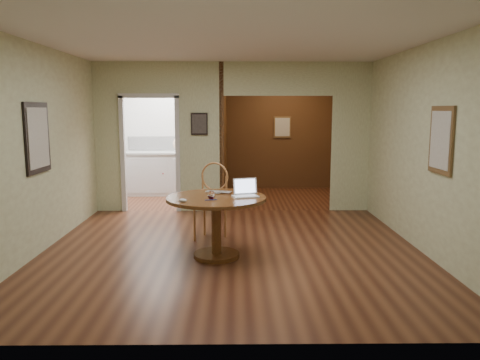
{
  "coord_description": "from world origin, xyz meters",
  "views": [
    {
      "loc": [
        0.04,
        -6.0,
        1.86
      ],
      "look_at": [
        0.1,
        -0.2,
        0.98
      ],
      "focal_mm": 35.0,
      "sensor_mm": 36.0,
      "label": 1
    }
  ],
  "objects_px": {
    "dining_table": "(216,213)",
    "open_laptop": "(245,191)",
    "closed_laptop": "(218,193)",
    "chair": "(212,197)"
  },
  "relations": [
    {
      "from": "dining_table",
      "to": "open_laptop",
      "type": "relative_size",
      "value": 3.49
    },
    {
      "from": "dining_table",
      "to": "closed_laptop",
      "type": "distance_m",
      "value": 0.3
    },
    {
      "from": "open_laptop",
      "to": "closed_laptop",
      "type": "xyz_separation_m",
      "value": [
        -0.35,
        0.15,
        -0.05
      ]
    },
    {
      "from": "dining_table",
      "to": "open_laptop",
      "type": "distance_m",
      "value": 0.45
    },
    {
      "from": "open_laptop",
      "to": "dining_table",
      "type": "bearing_deg",
      "value": 171.52
    },
    {
      "from": "dining_table",
      "to": "chair",
      "type": "bearing_deg",
      "value": 96.34
    },
    {
      "from": "open_laptop",
      "to": "closed_laptop",
      "type": "height_order",
      "value": "open_laptop"
    },
    {
      "from": "dining_table",
      "to": "closed_laptop",
      "type": "bearing_deg",
      "value": 86.53
    },
    {
      "from": "dining_table",
      "to": "open_laptop",
      "type": "xyz_separation_m",
      "value": [
        0.36,
        0.06,
        0.26
      ]
    },
    {
      "from": "chair",
      "to": "closed_laptop",
      "type": "relative_size",
      "value": 3.35
    }
  ]
}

